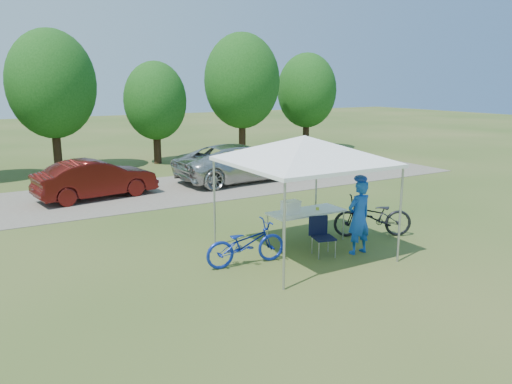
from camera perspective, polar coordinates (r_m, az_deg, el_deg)
ground at (r=11.66m, az=5.28°, el=-7.00°), size 100.00×100.00×0.00m
gravel_strip at (r=18.50m, az=-9.24°, el=0.28°), size 24.00×5.00×0.02m
canopy at (r=11.06m, az=5.56°, el=6.06°), size 4.53×4.53×3.00m
treeline at (r=23.76m, az=-15.62°, el=11.24°), size 24.89×4.28×6.30m
folding_table at (r=12.28m, az=5.76°, el=-2.37°), size 1.91×0.80×0.78m
folding_chair at (r=11.48m, az=7.45°, el=-4.61°), size 0.55×0.57×0.89m
cooler at (r=11.97m, az=3.99°, el=-1.73°), size 0.43×0.29×0.31m
ice_cream_cup at (r=12.40m, az=7.04°, el=-1.89°), size 0.08×0.08×0.06m
cyclist at (r=11.62m, az=11.68°, el=-2.83°), size 0.64×0.44×1.72m
bike_blue at (r=10.78m, az=-1.17°, el=-5.90°), size 1.86×0.79×0.95m
bike_dark at (r=13.04m, az=13.22°, el=-2.75°), size 2.09×1.55×1.05m
minivan at (r=19.77m, az=-1.79°, el=3.41°), size 5.41×2.78×1.46m
sedan at (r=17.64m, az=-17.82°, el=1.45°), size 4.14×1.96×1.31m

